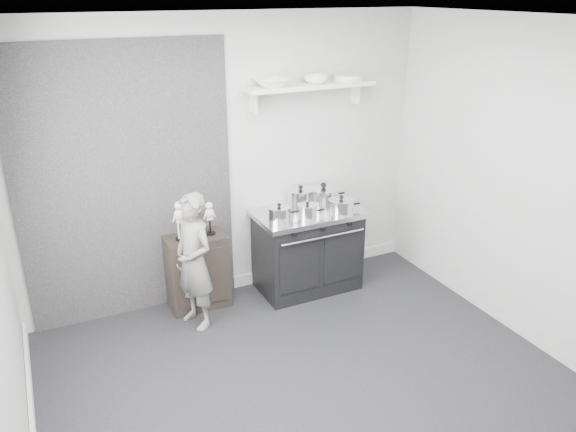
% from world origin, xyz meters
% --- Properties ---
extents(ground, '(4.00, 4.00, 0.00)m').
position_xyz_m(ground, '(0.00, 0.00, 0.00)').
color(ground, black).
rests_on(ground, ground).
extents(room_shell, '(4.02, 3.62, 2.71)m').
position_xyz_m(room_shell, '(-0.09, 0.15, 1.64)').
color(room_shell, beige).
rests_on(room_shell, ground).
extents(wall_shelf, '(1.30, 0.26, 0.24)m').
position_xyz_m(wall_shelf, '(0.80, 1.68, 2.01)').
color(wall_shelf, silver).
rests_on(wall_shelf, room_shell).
extents(stove, '(1.04, 0.65, 0.84)m').
position_xyz_m(stove, '(0.69, 1.48, 0.42)').
color(stove, black).
rests_on(stove, ground).
extents(side_cabinet, '(0.56, 0.33, 0.73)m').
position_xyz_m(side_cabinet, '(-0.42, 1.61, 0.36)').
color(side_cabinet, black).
rests_on(side_cabinet, ground).
extents(child, '(0.44, 0.54, 1.27)m').
position_xyz_m(child, '(-0.53, 1.30, 0.63)').
color(child, slate).
rests_on(child, ground).
extents(pot_front_left, '(0.31, 0.22, 0.18)m').
position_xyz_m(pot_front_left, '(0.34, 1.38, 0.91)').
color(pot_front_left, silver).
rests_on(pot_front_left, stove).
extents(pot_back_left, '(0.35, 0.26, 0.23)m').
position_xyz_m(pot_back_left, '(0.68, 1.62, 0.93)').
color(pot_back_left, silver).
rests_on(pot_back_left, stove).
extents(pot_back_right, '(0.41, 0.33, 0.23)m').
position_xyz_m(pot_back_right, '(0.93, 1.61, 0.92)').
color(pot_back_right, silver).
rests_on(pot_back_right, stove).
extents(pot_front_right, '(0.34, 0.25, 0.18)m').
position_xyz_m(pot_front_right, '(0.97, 1.32, 0.91)').
color(pot_front_right, silver).
rests_on(pot_front_right, stove).
extents(pot_front_center, '(0.28, 0.19, 0.17)m').
position_xyz_m(pot_front_center, '(0.60, 1.32, 0.91)').
color(pot_front_center, silver).
rests_on(pot_front_center, stove).
extents(skeleton_full, '(0.12, 0.08, 0.43)m').
position_xyz_m(skeleton_full, '(-0.55, 1.61, 0.94)').
color(skeleton_full, silver).
rests_on(skeleton_full, side_cabinet).
extents(skeleton_torso, '(0.10, 0.07, 0.36)m').
position_xyz_m(skeleton_torso, '(-0.27, 1.61, 0.91)').
color(skeleton_torso, silver).
rests_on(skeleton_torso, side_cabinet).
extents(bowl_large, '(0.31, 0.31, 0.08)m').
position_xyz_m(bowl_large, '(0.40, 1.67, 2.08)').
color(bowl_large, white).
rests_on(bowl_large, wall_shelf).
extents(bowl_small, '(0.24, 0.24, 0.07)m').
position_xyz_m(bowl_small, '(0.86, 1.67, 2.08)').
color(bowl_small, white).
rests_on(bowl_small, wall_shelf).
extents(plate_stack, '(0.28, 0.28, 0.06)m').
position_xyz_m(plate_stack, '(1.21, 1.67, 2.07)').
color(plate_stack, silver).
rests_on(plate_stack, wall_shelf).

